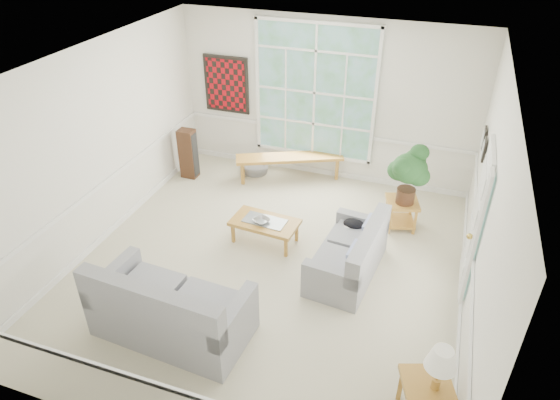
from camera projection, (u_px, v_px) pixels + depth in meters
The scene contains 24 objects.
floor at pixel (269, 265), 7.46m from camera, with size 5.50×6.00×0.01m, color #BCB699.
ceiling at pixel (266, 67), 5.87m from camera, with size 5.50×6.00×0.02m, color white.
wall_back at pixel (326, 101), 9.06m from camera, with size 5.50×0.02×3.00m, color silver.
wall_front at pixel (146, 341), 4.27m from camera, with size 5.50×0.02×3.00m, color silver.
wall_left at pixel (95, 148), 7.43m from camera, with size 0.02×6.00×3.00m, color silver.
wall_right at pixel (486, 216), 5.90m from camera, with size 0.02×6.00×3.00m, color silver.
window_back at pixel (315, 92), 9.01m from camera, with size 2.30×0.08×2.40m, color white.
entry_door at pixel (475, 219), 6.63m from camera, with size 0.08×0.90×2.10m, color white.
door_sidelight at pixel (476, 240), 6.07m from camera, with size 0.08×0.26×1.90m, color white.
wall_art at pixel (226, 85), 9.52m from camera, with size 0.90×0.06×1.10m, color #590A0D.
wall_frame_near at pixel (483, 149), 7.28m from camera, with size 0.04×0.26×0.32m, color black.
wall_frame_far at pixel (484, 138), 7.60m from camera, with size 0.04×0.26×0.32m, color black.
loveseat_right at pixel (348, 250), 7.10m from camera, with size 0.79×1.53×0.83m, color gray.
loveseat_front at pixel (171, 300), 6.09m from camera, with size 1.90×0.99×1.03m, color gray.
coffee_table at pixel (265, 231), 7.86m from camera, with size 1.04×0.57×0.39m, color #A7742D.
pewter_bowl at pixel (262, 220), 7.71m from camera, with size 0.30×0.30×0.07m, color gray.
window_bench at pixel (289, 167), 9.56m from camera, with size 2.03×0.39×0.47m, color #A7742D.
end_table at pixel (401, 214), 8.18m from camera, with size 0.50×0.50×0.50m, color #A7742D.
houseplant at pixel (409, 175), 7.74m from camera, with size 0.59×0.59×1.01m, color #204C21, non-canonical shape.
side_table at pixel (424, 399), 5.21m from camera, with size 0.50×0.50×0.51m, color #A7742D.
table_lamp at pixel (439, 369), 4.88m from camera, with size 0.32×0.32×0.55m, color silver, non-canonical shape.
pet_bed at pixel (255, 168), 9.87m from camera, with size 0.50×0.50×0.15m, color slate.
floor_speaker at pixel (188, 154), 9.51m from camera, with size 0.30×0.24×0.97m, color #3A2113.
cat at pixel (354, 223), 7.51m from camera, with size 0.32×0.23×0.15m, color black.
Camera 1 is at (2.07, -5.42, 4.79)m, focal length 32.00 mm.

